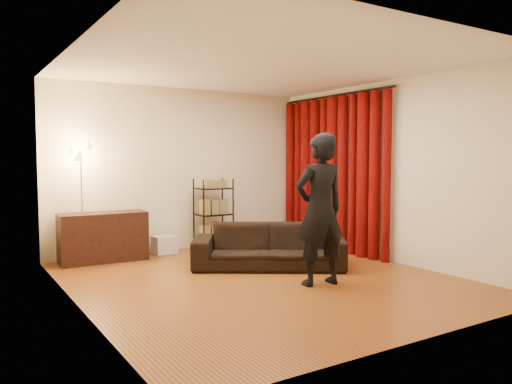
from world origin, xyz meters
TOP-DOWN VIEW (x-y plane):
  - floor at (0.00, 0.00)m, footprint 5.00×5.00m
  - ceiling at (0.00, 0.00)m, footprint 5.00×5.00m
  - wall_back at (0.00, 2.50)m, footprint 5.00×0.00m
  - wall_front at (0.00, -2.50)m, footprint 5.00×0.00m
  - wall_left at (-2.25, 0.00)m, footprint 0.00×5.00m
  - wall_right at (2.25, 0.00)m, footprint 0.00×5.00m
  - curtain_rod at (2.15, 1.12)m, footprint 0.04×2.65m
  - curtain at (2.13, 1.12)m, footprint 0.22×2.65m
  - sofa at (0.45, 0.53)m, footprint 2.21×1.83m
  - person at (0.46, -0.58)m, footprint 0.71×0.50m
  - media_cabinet at (-1.41, 2.20)m, footprint 1.27×0.51m
  - storage_boxes at (-0.41, 2.28)m, footprint 0.38×0.31m
  - wire_shelf at (0.41, 2.15)m, footprint 0.65×0.57m
  - floor_lamp at (-1.71, 2.19)m, footprint 0.36×0.36m

SIDE VIEW (x-z plane):
  - floor at x=0.00m, z-range 0.00..0.00m
  - storage_boxes at x=-0.41m, z-range 0.00..0.29m
  - sofa at x=0.45m, z-range 0.00..0.61m
  - media_cabinet at x=-1.41m, z-range 0.00..0.73m
  - wire_shelf at x=0.41m, z-range 0.00..1.20m
  - floor_lamp at x=-1.71m, z-range 0.00..1.76m
  - person at x=0.46m, z-range 0.00..1.85m
  - curtain at x=2.13m, z-range 0.00..2.55m
  - wall_back at x=0.00m, z-range -1.15..3.85m
  - wall_front at x=0.00m, z-range -1.15..3.85m
  - wall_left at x=-2.25m, z-range -1.15..3.85m
  - wall_right at x=2.25m, z-range -1.15..3.85m
  - curtain_rod at x=2.15m, z-range 2.56..2.60m
  - ceiling at x=0.00m, z-range 2.70..2.70m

